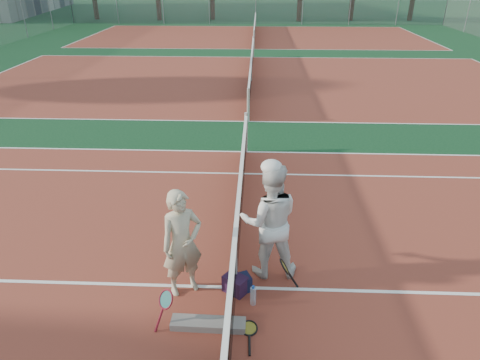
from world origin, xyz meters
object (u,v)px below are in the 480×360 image
player_a (182,244)px  racket_black_held (284,274)px  net_main (235,261)px  sports_bag_navy (240,284)px  sports_bag_purple (235,284)px  racket_red (167,307)px  racket_spare (249,328)px  water_bottle (253,296)px  player_b (270,221)px

player_a → racket_black_held: 1.64m
net_main → player_a: (-0.78, -0.07, 0.35)m
player_a → sports_bag_navy: player_a is taller
racket_black_held → sports_bag_purple: racket_black_held is taller
player_a → racket_red: 0.92m
net_main → racket_spare: bearing=-74.5°
racket_spare → water_bottle: water_bottle is taller
net_main → racket_spare: 1.00m
racket_black_held → sports_bag_navy: size_ratio=1.62×
racket_red → sports_bag_navy: racket_red is taller
player_b → racket_spare: bearing=73.5°
sports_bag_navy → water_bottle: bearing=-53.6°
racket_spare → water_bottle: size_ratio=2.00×
player_b → racket_black_held: (0.23, -0.42, -0.70)m
player_a → sports_bag_purple: size_ratio=4.91×
racket_red → racket_black_held: size_ratio=0.98×
player_b → racket_red: player_b is taller
sports_bag_navy → water_bottle: water_bottle is taller
racket_black_held → racket_spare: 1.04m
racket_red → racket_black_held: bearing=-29.8°
racket_red → sports_bag_purple: 1.15m
water_bottle → player_a: bearing=165.1°
racket_red → water_bottle: bearing=-36.0°
racket_spare → water_bottle: 0.52m
player_a → player_b: bearing=-9.4°
sports_bag_navy → player_a: bearing=-179.6°
player_b → sports_bag_navy: (-0.45, -0.50, -0.84)m
player_b → sports_bag_navy: player_b is taller
racket_red → player_b: bearing=-14.9°
racket_black_held → racket_spare: racket_black_held is taller
racket_spare → sports_bag_purple: sports_bag_purple is taller
racket_red → water_bottle: racket_red is taller
racket_black_held → racket_spare: bearing=51.7°
player_b → sports_bag_navy: 1.07m
player_a → racket_spare: player_a is taller
sports_bag_purple → water_bottle: water_bottle is taller
net_main → player_a: bearing=-175.2°
racket_black_held → sports_bag_navy: racket_black_held is taller
player_a → player_b: (1.29, 0.51, 0.11)m
net_main → player_a: player_a is taller
sports_bag_purple → racket_red: bearing=-144.1°
net_main → sports_bag_navy: bearing=-41.4°
player_a → player_b: size_ratio=0.89×
racket_red → sports_bag_navy: bearing=-19.6°
net_main → racket_red: bearing=-140.7°
player_a → water_bottle: 1.31m
player_a → racket_red: bearing=-132.3°
sports_bag_navy → racket_red: bearing=-144.9°
net_main → water_bottle: bearing=-51.2°
racket_black_held → sports_bag_purple: (-0.75, -0.11, -0.13)m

